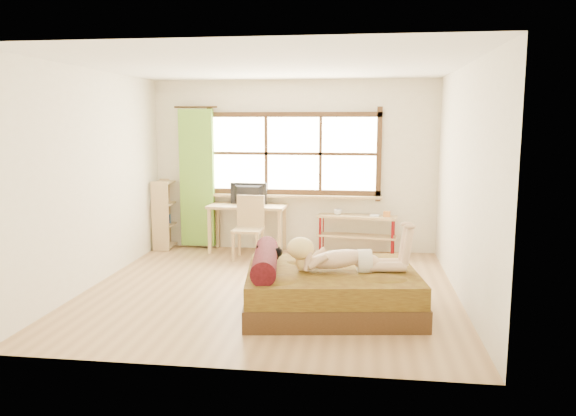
# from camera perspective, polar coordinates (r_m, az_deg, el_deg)

# --- Properties ---
(floor) EXTENTS (4.50, 4.50, 0.00)m
(floor) POSITION_cam_1_polar(r_m,az_deg,el_deg) (7.00, -1.78, -8.31)
(floor) COLOR #9E754C
(floor) RESTS_ON ground
(ceiling) EXTENTS (4.50, 4.50, 0.00)m
(ceiling) POSITION_cam_1_polar(r_m,az_deg,el_deg) (6.71, -1.89, 14.29)
(ceiling) COLOR white
(ceiling) RESTS_ON wall_back
(wall_back) EXTENTS (4.50, 0.00, 4.50)m
(wall_back) POSITION_cam_1_polar(r_m,az_deg,el_deg) (8.94, 0.55, 4.27)
(wall_back) COLOR silver
(wall_back) RESTS_ON floor
(wall_front) EXTENTS (4.50, 0.00, 4.50)m
(wall_front) POSITION_cam_1_polar(r_m,az_deg,el_deg) (4.54, -6.52, -0.25)
(wall_front) COLOR silver
(wall_front) RESTS_ON floor
(wall_left) EXTENTS (0.00, 4.50, 4.50)m
(wall_left) POSITION_cam_1_polar(r_m,az_deg,el_deg) (7.43, -19.23, 2.85)
(wall_left) COLOR silver
(wall_left) RESTS_ON floor
(wall_right) EXTENTS (0.00, 4.50, 4.50)m
(wall_right) POSITION_cam_1_polar(r_m,az_deg,el_deg) (6.73, 17.44, 2.36)
(wall_right) COLOR silver
(wall_right) RESTS_ON floor
(window) EXTENTS (2.80, 0.16, 1.46)m
(window) POSITION_cam_1_polar(r_m,az_deg,el_deg) (8.90, 0.52, 5.28)
(window) COLOR #FFEDBF
(window) RESTS_ON wall_back
(curtain) EXTENTS (0.55, 0.10, 2.20)m
(curtain) POSITION_cam_1_polar(r_m,az_deg,el_deg) (9.16, -9.23, 3.01)
(curtain) COLOR #4D8524
(curtain) RESTS_ON wall_back
(bed) EXTENTS (2.04, 1.72, 0.70)m
(bed) POSITION_cam_1_polar(r_m,az_deg,el_deg) (6.22, 3.99, -8.11)
(bed) COLOR #33200F
(bed) RESTS_ON floor
(woman) EXTENTS (1.33, 0.54, 0.56)m
(woman) POSITION_cam_1_polar(r_m,az_deg,el_deg) (6.04, 5.86, -3.84)
(woman) COLOR #D9AE8C
(woman) RESTS_ON bed
(kitten) EXTENTS (0.29, 0.15, 0.22)m
(kitten) POSITION_cam_1_polar(r_m,az_deg,el_deg) (6.31, -2.06, -4.81)
(kitten) COLOR black
(kitten) RESTS_ON bed
(desk) EXTENTS (1.23, 0.59, 0.76)m
(desk) POSITION_cam_1_polar(r_m,az_deg,el_deg) (8.84, -4.15, -0.33)
(desk) COLOR tan
(desk) RESTS_ON floor
(monitor) EXTENTS (0.59, 0.09, 0.34)m
(monitor) POSITION_cam_1_polar(r_m,az_deg,el_deg) (8.85, -4.10, 1.44)
(monitor) COLOR black
(monitor) RESTS_ON desk
(chair) EXTENTS (0.44, 0.44, 0.95)m
(chair) POSITION_cam_1_polar(r_m,az_deg,el_deg) (8.49, -3.96, -1.59)
(chair) COLOR tan
(chair) RESTS_ON floor
(pipe_shelf) EXTENTS (1.25, 0.46, 0.69)m
(pipe_shelf) POSITION_cam_1_polar(r_m,az_deg,el_deg) (8.81, 7.09, -1.79)
(pipe_shelf) COLOR tan
(pipe_shelf) RESTS_ON floor
(cup) EXTENTS (0.13, 0.13, 0.09)m
(cup) POSITION_cam_1_polar(r_m,az_deg,el_deg) (8.78, 5.08, -0.41)
(cup) COLOR gray
(cup) RESTS_ON pipe_shelf
(book) EXTENTS (0.17, 0.22, 0.02)m
(book) POSITION_cam_1_polar(r_m,az_deg,el_deg) (8.78, 8.34, -0.72)
(book) COLOR gray
(book) RESTS_ON pipe_shelf
(bookshelf) EXTENTS (0.29, 0.49, 1.11)m
(bookshelf) POSITION_cam_1_polar(r_m,az_deg,el_deg) (9.32, -12.43, -0.61)
(bookshelf) COLOR tan
(bookshelf) RESTS_ON floor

